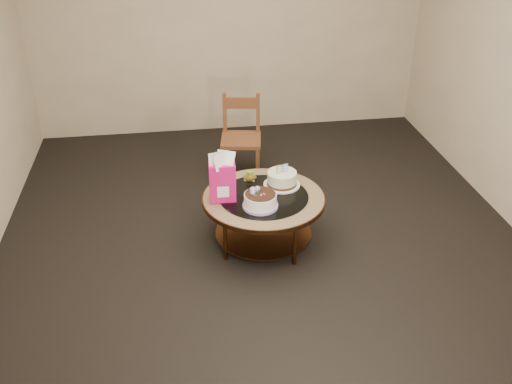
{
  "coord_description": "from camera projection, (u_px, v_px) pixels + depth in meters",
  "views": [
    {
      "loc": [
        -0.66,
        -4.0,
        2.83
      ],
      "look_at": [
        -0.06,
        0.02,
        0.49
      ],
      "focal_mm": 40.0,
      "sensor_mm": 36.0,
      "label": 1
    }
  ],
  "objects": [
    {
      "name": "ground",
      "position": [
        263.0,
        242.0,
        4.92
      ],
      "size": [
        5.0,
        5.0,
        0.0
      ],
      "primitive_type": "plane",
      "color": "black",
      "rests_on": "ground"
    },
    {
      "name": "decorated_cake",
      "position": [
        260.0,
        201.0,
        4.52
      ],
      "size": [
        0.28,
        0.28,
        0.17
      ],
      "rotation": [
        0.0,
        0.0,
        -0.01
      ],
      "color": "#B191CD",
      "rests_on": "coffee_table"
    },
    {
      "name": "cream_cake",
      "position": [
        282.0,
        179.0,
        4.82
      ],
      "size": [
        0.31,
        0.31,
        0.2
      ],
      "rotation": [
        0.0,
        0.0,
        0.27
      ],
      "color": "white",
      "rests_on": "coffee_table"
    },
    {
      "name": "dining_chair",
      "position": [
        241.0,
        137.0,
        5.76
      ],
      "size": [
        0.45,
        0.45,
        0.85
      ],
      "rotation": [
        0.0,
        0.0,
        -0.16
      ],
      "color": "brown",
      "rests_on": "ground"
    },
    {
      "name": "coffee_table",
      "position": [
        264.0,
        204.0,
        4.73
      ],
      "size": [
        1.02,
        1.02,
        0.46
      ],
      "color": "#533017",
      "rests_on": "ground"
    },
    {
      "name": "pillar_candle",
      "position": [
        250.0,
        176.0,
        4.94
      ],
      "size": [
        0.12,
        0.12,
        0.08
      ],
      "rotation": [
        0.0,
        0.0,
        -0.3
      ],
      "color": "#C2B350",
      "rests_on": "coffee_table"
    },
    {
      "name": "gift_bag",
      "position": [
        222.0,
        177.0,
        4.54
      ],
      "size": [
        0.21,
        0.16,
        0.42
      ],
      "rotation": [
        0.0,
        0.0,
        -0.03
      ],
      "color": "#EB1686",
      "rests_on": "coffee_table"
    },
    {
      "name": "room_walls",
      "position": [
        265.0,
        68.0,
        4.15
      ],
      "size": [
        4.52,
        5.02,
        2.61
      ],
      "color": "beige",
      "rests_on": "ground"
    }
  ]
}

